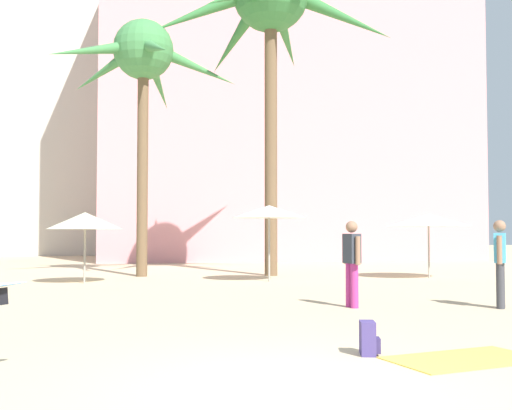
# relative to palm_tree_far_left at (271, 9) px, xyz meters

# --- Properties ---
(ground) EXTENTS (120.00, 120.00, 0.00)m
(ground) POSITION_rel_palm_tree_far_left_xyz_m (-2.71, -15.42, -9.45)
(ground) COLOR #C6B28C
(hotel_pink) EXTENTS (20.19, 11.04, 18.59)m
(hotel_pink) POSITION_rel_palm_tree_far_left_xyz_m (3.35, 14.64, -0.15)
(hotel_pink) COLOR pink
(hotel_pink) RESTS_ON ground
(hotel_tower_gray) EXTENTS (12.24, 8.44, 24.10)m
(hotel_tower_gray) POSITION_rel_palm_tree_far_left_xyz_m (-11.34, 23.70, 2.60)
(hotel_tower_gray) COLOR beige
(hotel_tower_gray) RESTS_ON ground
(palm_tree_far_left) EXTENTS (8.85, 8.23, 11.35)m
(palm_tree_far_left) POSITION_rel_palm_tree_far_left_xyz_m (0.00, 0.00, 0.00)
(palm_tree_far_left) COLOR brown
(palm_tree_far_left) RESTS_ON ground
(palm_tree_left) EXTENTS (6.47, 6.47, 8.90)m
(palm_tree_left) POSITION_rel_palm_tree_far_left_xyz_m (-4.46, 0.35, -2.04)
(palm_tree_left) COLOR brown
(palm_tree_left) RESTS_ON ground
(cafe_umbrella_1) EXTENTS (2.31, 2.31, 2.35)m
(cafe_umbrella_1) POSITION_rel_palm_tree_far_left_xyz_m (-0.52, -2.45, -7.29)
(cafe_umbrella_1) COLOR gray
(cafe_umbrella_1) RESTS_ON ground
(cafe_umbrella_2) EXTENTS (2.22, 2.22, 2.11)m
(cafe_umbrella_2) POSITION_rel_palm_tree_far_left_xyz_m (-6.07, -2.27, -7.59)
(cafe_umbrella_2) COLOR gray
(cafe_umbrella_2) RESTS_ON ground
(cafe_umbrella_3) EXTENTS (2.75, 2.75, 2.11)m
(cafe_umbrella_3) POSITION_rel_palm_tree_far_left_xyz_m (4.93, -2.01, -7.53)
(cafe_umbrella_3) COLOR gray
(cafe_umbrella_3) RESTS_ON ground
(beach_towel) EXTENTS (2.03, 1.44, 0.01)m
(beach_towel) POSITION_rel_palm_tree_far_left_xyz_m (-0.35, -14.42, -9.44)
(beach_towel) COLOR #F4CC4C
(beach_towel) RESTS_ON ground
(backpack) EXTENTS (0.29, 0.33, 0.42)m
(backpack) POSITION_rel_palm_tree_far_left_xyz_m (-1.40, -13.96, -9.24)
(backpack) COLOR #433776
(backpack) RESTS_ON ground
(person_near_right) EXTENTS (0.41, 0.56, 1.77)m
(person_near_right) POSITION_rel_palm_tree_far_left_xyz_m (2.84, -9.84, -8.47)
(person_near_right) COLOR #3D3D42
(person_near_right) RESTS_ON ground
(person_far_left) EXTENTS (0.29, 0.61, 1.75)m
(person_far_left) POSITION_rel_palm_tree_far_left_xyz_m (-0.07, -9.24, -8.48)
(person_far_left) COLOR #B7337F
(person_far_left) RESTS_ON ground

